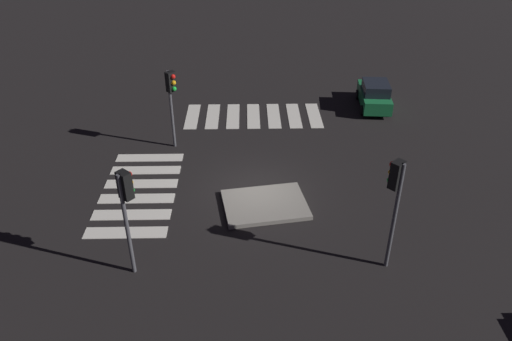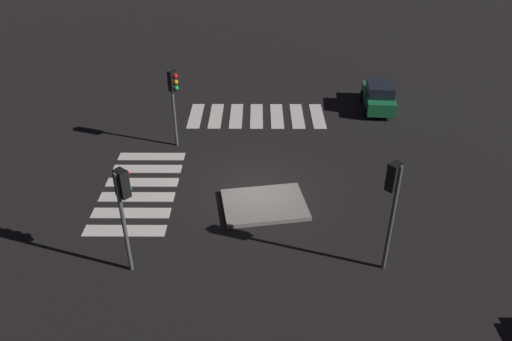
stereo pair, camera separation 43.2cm
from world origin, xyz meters
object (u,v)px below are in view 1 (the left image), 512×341
Objects in this scene: car_green at (374,95)px; traffic_light_north at (126,198)px; traffic_island at (265,204)px; traffic_light_west at (395,189)px; traffic_light_east at (172,91)px.

traffic_light_north is at bearing 144.72° from car_green.
traffic_island is at bearing -10.45° from traffic_light_north.
traffic_island is 0.94× the size of traffic_light_north.
traffic_light_west reaches higher than traffic_island.
traffic_light_east reaches higher than car_green.
traffic_light_west reaches higher than car_green.
car_green is at bearing 0.94° from traffic_light_north.
traffic_light_north is (0.34, 8.85, 0.01)m from traffic_light_east.
traffic_light_north reaches higher than traffic_light_east.
traffic_light_west is 8.68m from traffic_light_north.
traffic_island is 6.59m from traffic_light_north.
traffic_light_north is (11.28, 13.42, 2.25)m from car_green.
traffic_light_north is at bearing -46.99° from traffic_light_east.
car_green is 12.07m from traffic_light_east.
traffic_light_east is 8.86m from traffic_light_north.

